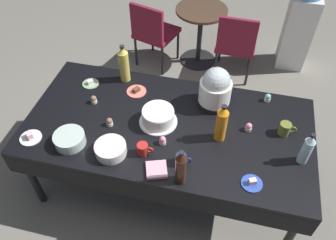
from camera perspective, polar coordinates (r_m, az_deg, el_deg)
ground at (r=3.20m, az=0.00°, el=-9.85°), size 9.00×9.00×0.00m
potluck_table at (r=2.65m, az=0.00°, el=-1.65°), size 2.20×1.10×0.75m
frosted_layer_cake at (r=2.57m, az=-1.68°, el=0.55°), size 0.30×0.30×0.13m
slow_cooker at (r=2.68m, az=7.99°, el=5.28°), size 0.26×0.26×0.35m
glass_salad_bowl at (r=2.55m, az=-16.23°, el=-3.12°), size 0.23×0.23×0.08m
ceramic_snack_bowl at (r=2.43m, az=-9.62°, el=-4.86°), size 0.22×0.22×0.08m
dessert_plate_white at (r=2.70m, az=-22.15°, el=-2.66°), size 0.16×0.16×0.06m
dessert_plate_coral at (r=2.87m, az=-5.34°, el=4.88°), size 0.17×0.17×0.04m
dessert_plate_cobalt at (r=2.33m, az=13.94°, el=-10.23°), size 0.14×0.14×0.05m
dessert_plate_sage at (r=3.01m, az=-12.91°, el=6.05°), size 0.14×0.14×0.04m
cupcake_lemon at (r=2.61m, az=13.43°, el=-1.16°), size 0.05×0.05×0.07m
cupcake_rose at (r=2.46m, az=-0.91°, el=-3.45°), size 0.05×0.05×0.07m
cupcake_vanilla at (r=2.88m, az=16.43°, el=3.63°), size 0.05×0.05×0.07m
cupcake_cocoa at (r=2.81m, az=-12.41°, el=3.38°), size 0.05×0.05×0.07m
cupcake_mint at (r=2.61m, az=-9.83°, el=-0.33°), size 0.05×0.05×0.07m
soda_bottle_ginger_ale at (r=2.91m, az=-7.42°, el=9.26°), size 0.09×0.09×0.35m
soda_bottle_orange_juice at (r=2.43m, az=8.99°, el=-0.59°), size 0.08×0.08×0.33m
soda_bottle_water at (r=2.46m, az=22.33°, el=-4.59°), size 0.07×0.07×0.28m
soda_bottle_cola at (r=2.18m, az=2.18°, el=-8.05°), size 0.07×0.07×0.30m
coffee_mug_olive at (r=2.65m, az=19.10°, el=-1.39°), size 0.13×0.08×0.10m
coffee_mug_red at (r=2.39m, az=-4.21°, el=-4.92°), size 0.12×0.08×0.09m
coffee_mug_navy at (r=2.34m, az=2.29°, el=-6.60°), size 0.11×0.07×0.08m
paper_napkin_stack at (r=2.33m, az=-1.94°, el=-8.36°), size 0.18×0.18×0.02m
maroon_chair_left at (r=4.10m, az=-2.51°, el=14.76°), size 0.55×0.55×0.85m
maroon_chair_right at (r=3.98m, az=11.41°, el=12.72°), size 0.45×0.45×0.85m
round_cafe_table at (r=4.19m, az=5.48°, el=15.46°), size 0.60×0.60×0.72m
water_cooler at (r=4.36m, az=21.39°, el=15.14°), size 0.32×0.32×1.24m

